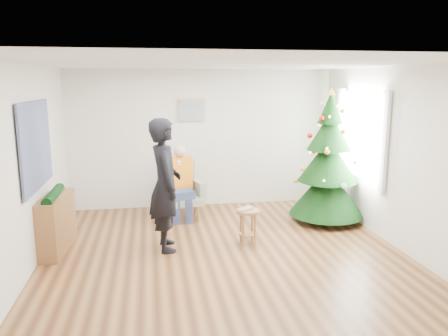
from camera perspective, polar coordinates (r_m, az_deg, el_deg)
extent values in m
plane|color=brown|center=(6.26, 0.02, -11.02)|extent=(5.00, 5.00, 0.00)
plane|color=white|center=(5.80, 0.02, 13.49)|extent=(5.00, 5.00, 0.00)
plane|color=silver|center=(8.34, -2.87, 3.83)|extent=(5.00, 0.00, 5.00)
plane|color=silver|center=(3.53, 6.91, -6.53)|extent=(5.00, 0.00, 5.00)
plane|color=silver|center=(6.01, -24.18, -0.03)|extent=(0.00, 5.00, 5.00)
plane|color=silver|center=(6.77, 21.36, 1.35)|extent=(0.00, 5.00, 5.00)
cube|color=white|center=(7.60, 17.42, 4.12)|extent=(0.04, 1.30, 1.40)
cube|color=white|center=(6.93, 20.00, 3.32)|extent=(0.05, 0.25, 1.50)
cube|color=white|center=(8.26, 14.89, 4.79)|extent=(0.05, 0.25, 1.50)
cylinder|color=#3F2816|center=(7.79, 13.16, -5.68)|extent=(0.10, 0.10, 0.29)
cone|color=black|center=(7.69, 13.29, -2.90)|extent=(1.27, 1.27, 0.83)
cone|color=black|center=(7.58, 13.47, 1.04)|extent=(1.01, 1.01, 0.73)
cone|color=black|center=(7.51, 13.64, 4.69)|extent=(0.74, 0.74, 0.63)
cone|color=black|center=(7.48, 13.78, 7.66)|extent=(0.43, 0.43, 0.54)
cone|color=gold|center=(7.47, 13.88, 9.75)|extent=(0.14, 0.14, 0.14)
cylinder|color=brown|center=(6.42, 3.14, -5.65)|extent=(0.35, 0.35, 0.04)
cylinder|color=brown|center=(6.53, 3.11, -8.59)|extent=(0.26, 0.26, 0.02)
imported|color=silver|center=(6.41, 3.14, -5.38)|extent=(0.34, 0.33, 0.02)
cube|color=gray|center=(7.68, -5.61, -4.18)|extent=(0.79, 0.76, 0.12)
cube|color=gray|center=(7.86, -6.28, -1.27)|extent=(0.68, 0.27, 0.60)
cube|color=gray|center=(7.55, -7.91, -3.23)|extent=(0.21, 0.53, 0.30)
cube|color=gray|center=(7.73, -3.40, -2.80)|extent=(0.21, 0.53, 0.30)
cube|color=navy|center=(7.57, -5.58, -3.38)|extent=(0.46, 0.48, 0.14)
cube|color=orange|center=(7.70, -5.74, -0.61)|extent=(0.44, 0.30, 0.55)
sphere|color=tan|center=(7.61, -5.79, 2.16)|extent=(0.21, 0.21, 0.21)
imported|color=black|center=(6.20, -7.70, -2.20)|extent=(0.52, 0.73, 1.89)
cube|color=white|center=(6.11, -5.88, 0.67)|extent=(0.05, 0.13, 0.04)
cube|color=brown|center=(6.64, -21.11, -6.82)|extent=(0.40, 1.03, 0.80)
cylinder|color=black|center=(6.53, -21.37, -3.31)|extent=(0.14, 0.90, 0.14)
cube|color=black|center=(6.25, -23.34, 2.76)|extent=(0.03, 1.50, 1.15)
cube|color=tan|center=(8.24, -4.28, 7.56)|extent=(0.52, 0.03, 0.42)
cube|color=gray|center=(8.21, -4.26, 7.55)|extent=(0.44, 0.02, 0.34)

